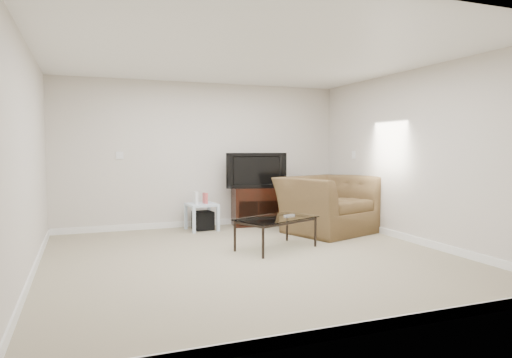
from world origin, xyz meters
name	(u,v)px	position (x,y,z in m)	size (l,w,h in m)	color
floor	(253,258)	(0.00, 0.00, 0.00)	(5.00, 5.00, 0.00)	tan
ceiling	(253,55)	(0.00, 0.00, 2.50)	(5.00, 5.00, 0.00)	white
wall_back	(203,155)	(0.00, 2.50, 1.25)	(5.00, 0.02, 2.50)	silver
wall_left	(28,160)	(-2.50, 0.00, 1.25)	(0.02, 5.00, 2.50)	silver
wall_right	(416,157)	(2.50, 0.00, 1.25)	(0.02, 5.00, 2.50)	silver
plate_back	(120,155)	(-1.40, 2.49, 1.25)	(0.12, 0.02, 0.12)	white
plate_right_switch	(354,155)	(2.49, 1.60, 1.25)	(0.02, 0.09, 0.13)	white
plate_right_outlet	(363,211)	(2.49, 1.30, 0.30)	(0.02, 0.08, 0.12)	white
tv_stand	(255,206)	(0.89, 2.28, 0.34)	(0.80, 0.56, 0.67)	black
dvd_player	(256,194)	(0.88, 2.24, 0.56)	(0.42, 0.29, 0.06)	black
television	(255,170)	(0.88, 2.25, 0.98)	(0.99, 0.20, 0.62)	black
side_table	(202,217)	(-0.13, 2.10, 0.22)	(0.47, 0.47, 0.45)	silver
subwoofer	(203,220)	(-0.10, 2.12, 0.16)	(0.30, 0.30, 0.30)	black
game_console	(196,198)	(-0.24, 2.07, 0.55)	(0.05, 0.15, 0.21)	white
game_case	(205,198)	(-0.07, 2.08, 0.54)	(0.05, 0.13, 0.18)	#CC4C4C
recliner	(328,195)	(1.75, 1.20, 0.61)	(1.40, 0.91, 1.22)	#503424
coffee_table	(276,233)	(0.47, 0.36, 0.21)	(1.09, 0.62, 0.43)	black
remote	(289,215)	(0.71, 0.44, 0.44)	(0.17, 0.05, 0.02)	#B2B2B7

